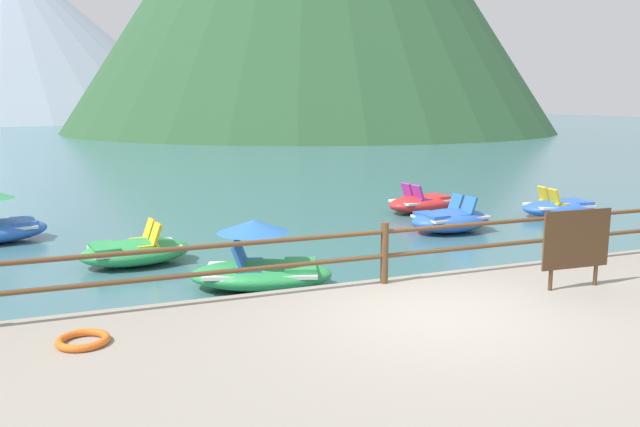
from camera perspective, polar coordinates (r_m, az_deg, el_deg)
ground_plane at (r=47.24m, az=-16.14°, el=5.83°), size 200.00×200.00×0.00m
promenade_dock at (r=7.10m, az=20.14°, el=-15.35°), size 28.00×8.00×0.40m
dock_railing at (r=9.79m, az=5.80°, el=-2.91°), size 23.92×0.12×0.95m
sign_board at (r=10.20m, az=21.92°, el=-2.24°), size 1.18×0.10×1.19m
life_ring at (r=8.00m, az=-20.43°, el=-10.56°), size 0.61×0.61×0.09m
pedal_boat_0 at (r=18.53m, az=9.08°, el=0.93°), size 2.27×1.46×0.85m
pedal_boat_1 at (r=15.89m, az=11.57°, el=-0.56°), size 2.21×1.45×0.89m
pedal_boat_3 at (r=13.02m, az=-16.20°, el=-3.26°), size 2.27×1.52×0.84m
pedal_boat_5 at (r=10.99m, az=-5.33°, el=-4.69°), size 2.72×2.01×1.19m
pedal_boat_6 at (r=18.87m, az=20.59°, el=0.51°), size 2.26×1.49×0.82m
distant_peak at (r=119.57m, az=-25.92°, el=14.09°), size 63.70×63.70×27.18m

